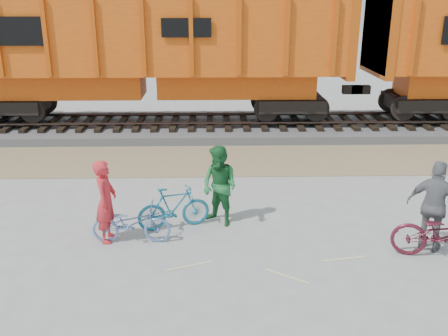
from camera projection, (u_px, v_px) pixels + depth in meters
The scene contains 11 objects.
ground at pixel (240, 245), 10.21m from camera, with size 120.00×120.00×0.00m, color #9E9E99.
gravel_strip at pixel (230, 160), 15.40m from camera, with size 120.00×3.00×0.02m, color #9D8961.
ballast_bed at pixel (227, 127), 18.65m from camera, with size 120.00×4.00×0.30m, color slate.
track at pixel (227, 119), 18.55m from camera, with size 120.00×2.60×0.24m.
hopper_car_center at pixel (149, 49), 17.65m from camera, with size 14.00×3.13×4.65m.
bicycle_blue at pixel (131, 223), 10.23m from camera, with size 0.56×1.62×0.85m, color #6485B9.
bicycle_teal at pixel (174, 208), 10.83m from camera, with size 0.45×1.59×0.96m, color #186886.
bicycle_maroon at pixel (446, 234), 9.53m from camera, with size 0.70×2.00×1.05m, color #501522.
person_solo at pixel (106, 201), 10.17m from camera, with size 0.64×0.42×1.75m, color red.
person_man at pixel (220, 186), 10.91m from camera, with size 0.87×0.68×1.79m, color #1E672F.
person_woman at pixel (435, 207), 9.77m from camera, with size 1.09×0.45×1.86m, color slate.
Camera 1 is at (-0.53, -9.10, 4.89)m, focal length 40.00 mm.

